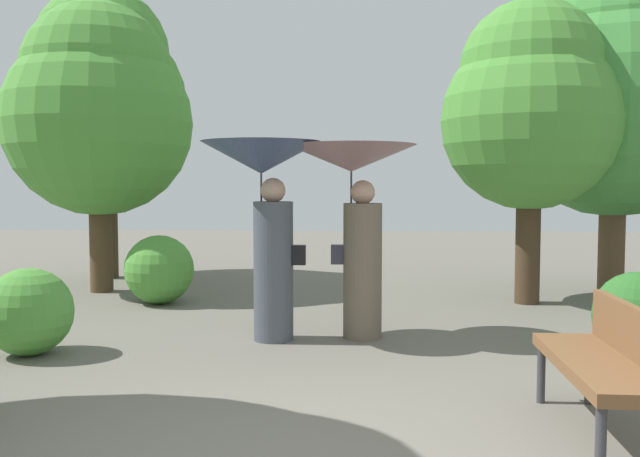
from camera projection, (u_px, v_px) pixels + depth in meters
person_left at (265, 195)px, 6.97m from camera, size 1.23×1.23×2.03m
person_right at (355, 194)px, 7.07m from camera, size 1.34×1.34×2.01m
park_bench at (609, 357)px, 4.30m from camera, size 0.55×1.52×0.83m
tree_near_left at (98, 108)px, 10.07m from camera, size 2.74×2.74×4.27m
tree_near_right at (616, 85)px, 9.91m from camera, size 3.32×3.32×4.86m
tree_mid_right at (531, 106)px, 9.07m from camera, size 2.36×2.36×4.03m
tree_far_back at (103, 87)px, 11.56m from camera, size 2.78×2.78×4.92m
bush_path_left at (638, 316)px, 6.23m from camera, size 0.81×0.81×0.81m
bush_behind_bench at (29, 312)px, 6.39m from camera, size 0.82×0.82×0.82m
bush_far_side at (159, 270)px, 9.17m from camera, size 0.92×0.92×0.92m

